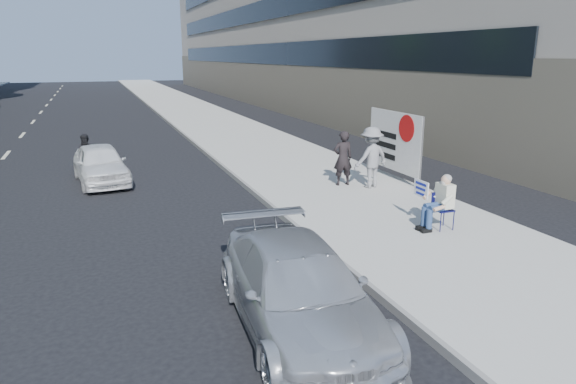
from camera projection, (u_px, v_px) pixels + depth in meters
name	position (u px, v px, depth m)	size (l,w,h in m)	color
ground	(246.00, 247.00, 11.32)	(160.00, 160.00, 0.00)	black
near_sidewalk	(217.00, 125.00, 30.74)	(5.00, 120.00, 0.15)	#ACAAA1
seated_protester	(439.00, 199.00, 11.85)	(0.83, 1.12, 1.31)	#11124D
jogger	(371.00, 157.00, 15.62)	(1.20, 0.69, 1.86)	gray
pedestrian_woman	(343.00, 158.00, 15.90)	(0.62, 0.41, 1.71)	black
protest_banner	(394.00, 141.00, 16.63)	(0.08, 3.06, 2.20)	#4C4C4C
parked_sedan	(298.00, 289.00, 7.77)	(1.85, 4.55, 1.32)	#B6B9BE
white_sedan_near	(100.00, 164.00, 16.87)	(1.51, 3.75, 1.28)	white
motorcycle	(87.00, 156.00, 18.12)	(0.75, 2.05, 1.42)	black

